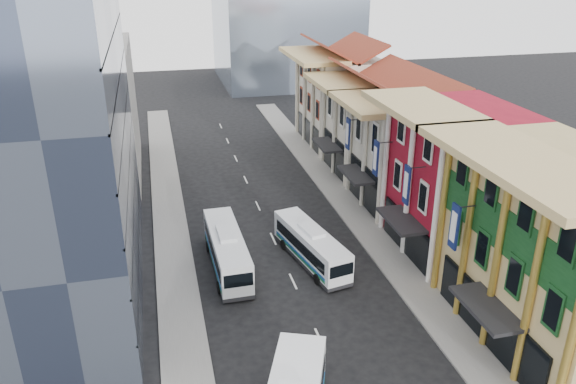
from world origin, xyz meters
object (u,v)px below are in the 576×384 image
object	(u,v)px
shophouse_tan	(558,254)
bus_right	(311,245)
office_tower	(23,83)
bus_left_far	(227,250)

from	to	relation	value
shophouse_tan	bus_right	xyz separation A→B (m)	(-11.93, 12.42, -4.48)
bus_right	office_tower	bearing A→B (deg)	163.57
office_tower	bus_right	xyz separation A→B (m)	(19.07, -1.58, -13.48)
shophouse_tan	bus_right	world-z (taller)	shophouse_tan
office_tower	shophouse_tan	bearing A→B (deg)	-24.30
office_tower	bus_left_far	distance (m)	18.34
bus_left_far	bus_right	distance (m)	6.59
bus_left_far	bus_right	size ratio (longest dim) A/B	1.07
shophouse_tan	office_tower	size ratio (longest dim) A/B	0.47
bus_right	bus_left_far	bearing A→B (deg)	162.46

